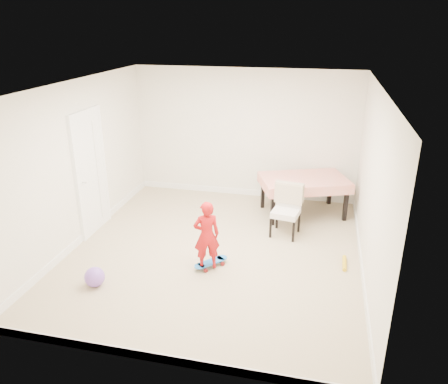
% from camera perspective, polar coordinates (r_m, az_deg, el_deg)
% --- Properties ---
extents(ground, '(5.00, 5.00, 0.00)m').
position_cam_1_polar(ground, '(7.03, -1.17, -7.73)').
color(ground, tan).
rests_on(ground, ground).
extents(ceiling, '(4.50, 5.00, 0.04)m').
position_cam_1_polar(ceiling, '(6.19, -1.36, 13.56)').
color(ceiling, white).
rests_on(ceiling, wall_back).
extents(wall_back, '(4.50, 0.04, 2.60)m').
position_cam_1_polar(wall_back, '(8.82, 2.72, 7.52)').
color(wall_back, silver).
rests_on(wall_back, ground).
extents(wall_front, '(4.50, 0.04, 2.60)m').
position_cam_1_polar(wall_front, '(4.35, -9.37, -8.34)').
color(wall_front, silver).
rests_on(wall_front, ground).
extents(wall_left, '(0.04, 5.00, 2.60)m').
position_cam_1_polar(wall_left, '(7.34, -18.41, 3.49)').
color(wall_left, silver).
rests_on(wall_left, ground).
extents(wall_right, '(0.04, 5.00, 2.60)m').
position_cam_1_polar(wall_right, '(6.36, 18.63, 0.69)').
color(wall_right, silver).
rests_on(wall_right, ground).
extents(door, '(0.11, 0.94, 2.11)m').
position_cam_1_polar(door, '(7.67, -17.00, 2.23)').
color(door, white).
rests_on(door, ground).
extents(baseboard_back, '(4.50, 0.02, 0.12)m').
position_cam_1_polar(baseboard_back, '(9.21, 2.60, 0.03)').
color(baseboard_back, white).
rests_on(baseboard_back, ground).
extents(baseboard_front, '(4.50, 0.02, 0.12)m').
position_cam_1_polar(baseboard_front, '(5.07, -8.51, -20.63)').
color(baseboard_front, white).
rests_on(baseboard_front, ground).
extents(baseboard_left, '(0.02, 5.00, 0.12)m').
position_cam_1_polar(baseboard_left, '(7.80, -17.41, -5.18)').
color(baseboard_left, white).
rests_on(baseboard_left, ground).
extents(baseboard_right, '(0.02, 5.00, 0.12)m').
position_cam_1_polar(baseboard_right, '(6.88, 17.48, -9.01)').
color(baseboard_right, white).
rests_on(baseboard_right, ground).
extents(dining_table, '(1.80, 1.47, 0.73)m').
position_cam_1_polar(dining_table, '(8.32, 10.28, -0.51)').
color(dining_table, red).
rests_on(dining_table, ground).
extents(dining_chair, '(0.58, 0.64, 0.89)m').
position_cam_1_polar(dining_chair, '(7.42, 8.07, -2.45)').
color(dining_chair, silver).
rests_on(dining_chair, ground).
extents(skateboard, '(0.52, 0.56, 0.08)m').
position_cam_1_polar(skateboard, '(6.62, -1.72, -9.37)').
color(skateboard, blue).
rests_on(skateboard, ground).
extents(child, '(0.45, 0.39, 1.05)m').
position_cam_1_polar(child, '(6.32, -2.28, -5.97)').
color(child, '#B41214').
rests_on(child, ground).
extents(balloon, '(0.28, 0.28, 0.28)m').
position_cam_1_polar(balloon, '(6.39, -16.55, -10.59)').
color(balloon, '#8252C5').
rests_on(balloon, ground).
extents(foam_toy, '(0.07, 0.40, 0.06)m').
position_cam_1_polar(foam_toy, '(6.90, 15.46, -8.96)').
color(foam_toy, gold).
rests_on(foam_toy, ground).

